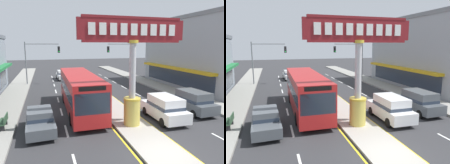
% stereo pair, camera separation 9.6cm
% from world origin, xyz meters
% --- Properties ---
extents(ground_plane, '(160.00, 160.00, 0.00)m').
position_xyz_m(ground_plane, '(0.00, 0.00, 0.00)').
color(ground_plane, '#303033').
extents(median_strip, '(2.52, 52.00, 0.14)m').
position_xyz_m(median_strip, '(0.00, 18.00, 0.07)').
color(median_strip, '#A39E93').
rests_on(median_strip, ground).
extents(sidewalk_left, '(2.82, 60.00, 0.18)m').
position_xyz_m(sidewalk_left, '(-9.27, 16.00, 0.09)').
color(sidewalk_left, gray).
rests_on(sidewalk_left, ground).
extents(sidewalk_right, '(2.82, 60.00, 0.18)m').
position_xyz_m(sidewalk_right, '(9.27, 16.00, 0.09)').
color(sidewalk_right, gray).
rests_on(sidewalk_right, ground).
extents(lane_markings, '(9.26, 52.00, 0.01)m').
position_xyz_m(lane_markings, '(0.00, 16.65, 0.00)').
color(lane_markings, silver).
rests_on(lane_markings, ground).
extents(district_sign, '(7.54, 1.21, 7.46)m').
position_xyz_m(district_sign, '(0.00, 4.27, 4.27)').
color(district_sign, gold).
rests_on(district_sign, median_strip).
extents(storefront_right, '(9.85, 18.37, 9.45)m').
position_xyz_m(storefront_right, '(15.49, 15.77, 4.72)').
color(storefront_right, '#999EA3').
rests_on(storefront_right, ground).
extents(traffic_light_left_side, '(4.86, 0.46, 6.20)m').
position_xyz_m(traffic_light_left_side, '(-6.49, 23.48, 4.25)').
color(traffic_light_left_side, slate).
rests_on(traffic_light_left_side, ground).
extents(traffic_light_right_side, '(4.86, 0.46, 6.20)m').
position_xyz_m(traffic_light_right_side, '(6.49, 22.55, 4.25)').
color(traffic_light_right_side, slate).
rests_on(traffic_light_right_side, ground).
extents(suv_near_right_lane, '(2.03, 4.63, 1.90)m').
position_xyz_m(suv_near_right_lane, '(6.21, 5.73, 0.98)').
color(suv_near_right_lane, '#4C5156').
rests_on(suv_near_right_lane, ground).
extents(bus_far_right_lane, '(2.65, 11.22, 3.26)m').
position_xyz_m(bus_far_right_lane, '(-2.91, 9.17, 1.87)').
color(bus_far_right_lane, '#B21E1E').
rests_on(bus_far_right_lane, ground).
extents(sedan_near_left_lane, '(2.00, 4.38, 1.53)m').
position_xyz_m(sedan_near_left_lane, '(-6.21, 5.21, 0.79)').
color(sedan_near_left_lane, '#4C5156').
rests_on(sedan_near_left_lane, ground).
extents(suv_mid_left_lane, '(2.03, 4.63, 1.90)m').
position_xyz_m(suv_mid_left_lane, '(2.91, 4.76, 0.98)').
color(suv_mid_left_lane, white).
rests_on(suv_mid_left_lane, ground).
extents(sedan_far_left_oncoming, '(2.03, 4.40, 1.53)m').
position_xyz_m(sedan_far_left_oncoming, '(-2.91, 27.46, 0.79)').
color(sedan_far_left_oncoming, white).
rests_on(sedan_far_left_oncoming, ground).
extents(street_bench, '(0.48, 1.60, 0.88)m').
position_xyz_m(street_bench, '(-8.59, 6.20, 0.65)').
color(street_bench, '#2D4C33').
rests_on(street_bench, sidewalk_left).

